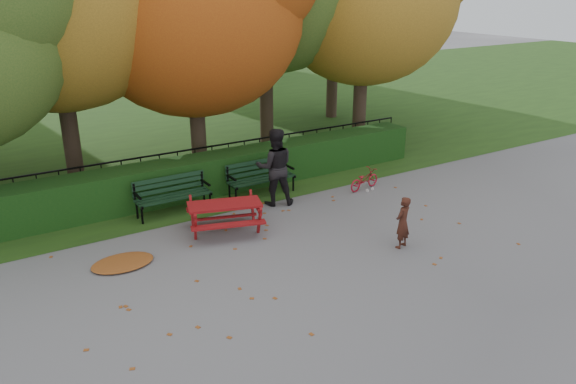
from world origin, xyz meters
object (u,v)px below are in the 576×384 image
adult (275,167)px  bicycle (364,179)px  bench_right (260,175)px  bench_left (172,192)px  picnic_table (225,210)px  child (403,222)px

adult → bicycle: size_ratio=1.85×
bench_right → bicycle: (2.53, -1.16, -0.25)m
bench_left → adult: (2.38, -0.80, 0.45)m
picnic_table → bench_right: bearing=60.0°
bench_left → bench_right: size_ratio=1.00×
picnic_table → adult: 2.05m
bench_left → bicycle: bench_left is taller
adult → bicycle: 2.67m
child → bicycle: (1.57, 3.15, -0.28)m
bench_left → picnic_table: bearing=-71.0°
bench_left → bench_right: same height
child → adult: size_ratio=0.58×
bench_left → bicycle: bearing=-13.3°
bench_right → picnic_table: (-1.82, -1.68, 0.01)m
bench_right → adult: adult is taller
bench_right → adult: size_ratio=0.93×
bench_right → child: (0.96, -4.31, 0.04)m
picnic_table → adult: (1.80, 0.88, 0.44)m
adult → bicycle: bearing=-165.6°
picnic_table → child: (2.78, -2.64, 0.03)m
bench_left → bench_right: bearing=0.0°
bench_left → bench_right: (2.40, 0.00, 0.00)m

